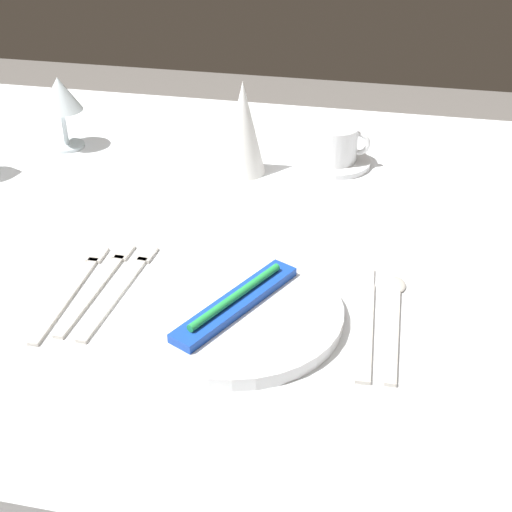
% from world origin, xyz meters
% --- Properties ---
extents(dining_table, '(1.80, 1.11, 0.74)m').
position_xyz_m(dining_table, '(0.00, 0.00, 0.66)').
color(dining_table, white).
rests_on(dining_table, ground).
extents(dinner_plate, '(0.27, 0.27, 0.02)m').
position_xyz_m(dinner_plate, '(0.04, -0.23, 0.75)').
color(dinner_plate, white).
rests_on(dinner_plate, dining_table).
extents(toothbrush_package, '(0.13, 0.20, 0.02)m').
position_xyz_m(toothbrush_package, '(0.04, -0.23, 0.77)').
color(toothbrush_package, blue).
rests_on(toothbrush_package, dinner_plate).
extents(fork_outer, '(0.03, 0.23, 0.00)m').
position_xyz_m(fork_outer, '(-0.13, -0.19, 0.74)').
color(fork_outer, beige).
rests_on(fork_outer, dining_table).
extents(fork_inner, '(0.03, 0.22, 0.00)m').
position_xyz_m(fork_inner, '(-0.16, -0.19, 0.74)').
color(fork_inner, beige).
rests_on(fork_inner, dining_table).
extents(fork_salad, '(0.02, 0.23, 0.00)m').
position_xyz_m(fork_salad, '(-0.19, -0.21, 0.74)').
color(fork_salad, beige).
rests_on(fork_salad, dining_table).
extents(dinner_knife, '(0.03, 0.24, 0.00)m').
position_xyz_m(dinner_knife, '(0.20, -0.21, 0.74)').
color(dinner_knife, beige).
rests_on(dinner_knife, dining_table).
extents(spoon_soup, '(0.03, 0.22, 0.01)m').
position_xyz_m(spoon_soup, '(0.23, -0.18, 0.74)').
color(spoon_soup, beige).
rests_on(spoon_soup, dining_table).
extents(saucer_left, '(0.14, 0.14, 0.01)m').
position_xyz_m(saucer_left, '(0.10, 0.26, 0.74)').
color(saucer_left, white).
rests_on(saucer_left, dining_table).
extents(coffee_cup_left, '(0.11, 0.09, 0.06)m').
position_xyz_m(coffee_cup_left, '(0.10, 0.26, 0.78)').
color(coffee_cup_left, white).
rests_on(coffee_cup_left, saucer_left).
extents(wine_glass_centre, '(0.08, 0.08, 0.14)m').
position_xyz_m(wine_glass_centre, '(-0.41, 0.23, 0.84)').
color(wine_glass_centre, silver).
rests_on(wine_glass_centre, dining_table).
extents(napkin_folded, '(0.08, 0.08, 0.17)m').
position_xyz_m(napkin_folded, '(-0.05, 0.20, 0.82)').
color(napkin_folded, white).
rests_on(napkin_folded, dining_table).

